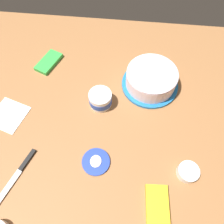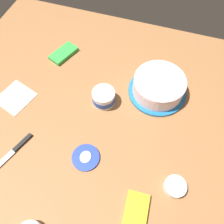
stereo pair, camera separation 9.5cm
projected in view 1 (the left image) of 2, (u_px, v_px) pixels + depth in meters
name	position (u px, v px, depth m)	size (l,w,h in m)	color
ground_plane	(89.00, 134.00, 0.94)	(1.54, 1.54, 0.00)	#936038
frosted_cake	(151.00, 79.00, 1.02)	(0.28, 0.28, 0.11)	#1E6BB2
frosting_tub	(100.00, 99.00, 0.98)	(0.11, 0.11, 0.07)	white
frosting_tub_lid	(96.00, 162.00, 0.87)	(0.11, 0.11, 0.02)	#233DAD
spreading_knife	(20.00, 170.00, 0.85)	(0.23, 0.10, 0.01)	silver
sprinkle_bowl_blue	(188.00, 172.00, 0.84)	(0.08, 0.08, 0.04)	white
candy_box_lower	(49.00, 62.00, 1.12)	(0.15, 0.08, 0.02)	green
candy_box_upper	(157.00, 204.00, 0.79)	(0.14, 0.08, 0.02)	yellow
paper_napkin	(8.00, 115.00, 0.98)	(0.15, 0.15, 0.01)	white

